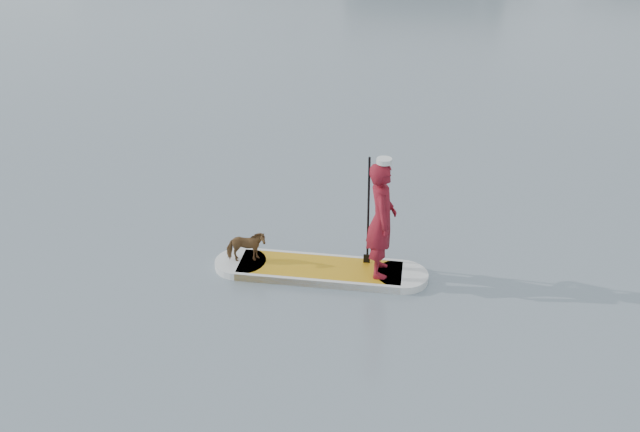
% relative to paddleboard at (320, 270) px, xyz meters
% --- Properties ---
extents(ground, '(140.00, 140.00, 0.00)m').
position_rel_paddleboard_xyz_m(ground, '(1.05, 3.80, -0.06)').
color(ground, slate).
rests_on(ground, ground).
extents(paddleboard, '(3.26, 1.22, 0.12)m').
position_rel_paddleboard_xyz_m(paddleboard, '(0.00, 0.00, 0.00)').
color(paddleboard, '#CB9013').
rests_on(paddleboard, ground).
extents(paddler, '(0.59, 0.74, 1.79)m').
position_rel_paddleboard_xyz_m(paddler, '(0.89, 0.15, 0.95)').
color(paddler, maroon).
rests_on(paddler, paddleboard).
extents(white_cap, '(0.22, 0.22, 0.07)m').
position_rel_paddleboard_xyz_m(white_cap, '(0.89, 0.15, 1.88)').
color(white_cap, silver).
rests_on(white_cap, paddler).
extents(dog, '(0.66, 0.50, 0.51)m').
position_rel_paddleboard_xyz_m(dog, '(-1.13, -0.19, 0.31)').
color(dog, brown).
rests_on(dog, paddleboard).
extents(paddle, '(0.10, 0.30, 2.00)m').
position_rel_paddleboard_xyz_m(paddle, '(0.64, 0.35, 0.74)').
color(paddle, black).
rests_on(paddle, ground).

